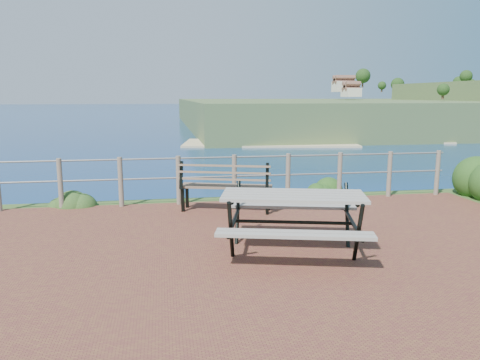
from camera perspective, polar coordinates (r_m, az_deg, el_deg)
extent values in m
cube|color=brown|center=(6.65, 3.80, -9.28)|extent=(10.00, 7.00, 0.12)
plane|color=navy|center=(206.11, -9.21, 9.53)|extent=(1200.00, 1200.00, 0.00)
cylinder|color=#6B5B4C|center=(9.80, -21.05, -0.42)|extent=(0.10, 0.10, 1.00)
cylinder|color=#6B5B4C|center=(9.63, -14.34, -0.23)|extent=(0.10, 0.10, 1.00)
cylinder|color=#6B5B4C|center=(9.60, -7.49, -0.03)|extent=(0.10, 0.10, 1.00)
cylinder|color=#6B5B4C|center=(9.71, -0.69, 0.17)|extent=(0.10, 0.10, 1.00)
cylinder|color=#6B5B4C|center=(9.94, 5.87, 0.36)|extent=(0.10, 0.10, 1.00)
cylinder|color=#6B5B4C|center=(10.31, 12.05, 0.54)|extent=(0.10, 0.10, 1.00)
cylinder|color=#6B5B4C|center=(10.78, 17.75, 0.69)|extent=(0.10, 0.10, 1.00)
cylinder|color=#6B5B4C|center=(11.35, 22.92, 0.83)|extent=(0.10, 0.10, 1.00)
cylinder|color=slate|center=(9.64, -0.70, 2.81)|extent=(9.40, 0.04, 0.04)
cylinder|color=slate|center=(9.70, -0.70, 0.46)|extent=(9.40, 0.04, 0.04)
cube|color=#4C6532|center=(258.41, 23.93, 7.59)|extent=(260.00, 180.00, 12.00)
cube|color=gray|center=(6.61, 6.52, -1.89)|extent=(2.13, 1.29, 0.04)
cube|color=gray|center=(6.68, 6.46, -4.67)|extent=(2.00, 0.77, 0.04)
cube|color=gray|center=(6.68, 6.46, -4.67)|extent=(2.00, 0.77, 0.04)
cylinder|color=black|center=(6.70, 6.45, -5.13)|extent=(1.67, 0.47, 0.05)
cube|color=brown|center=(8.98, -1.72, -0.77)|extent=(1.81, 0.95, 0.04)
cube|color=brown|center=(8.92, -1.73, 1.16)|extent=(1.72, 0.65, 0.40)
cube|color=black|center=(9.03, -1.71, -2.28)|extent=(0.07, 0.08, 0.48)
cube|color=black|center=(9.03, -1.71, -2.28)|extent=(0.07, 0.08, 0.48)
cube|color=black|center=(9.03, -1.71, -2.28)|extent=(0.07, 0.08, 0.48)
cube|color=black|center=(9.03, -1.71, -2.28)|extent=(0.07, 0.08, 0.48)
ellipsoid|color=#1E4114|center=(11.66, 26.30, -1.80)|extent=(1.26, 1.26, 1.79)
ellipsoid|color=#25481B|center=(10.16, -19.94, -2.99)|extent=(0.74, 0.74, 0.47)
ellipsoid|color=#1E4114|center=(11.21, 9.90, -1.32)|extent=(0.76, 0.76, 0.50)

